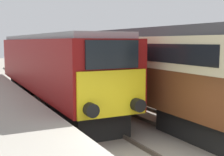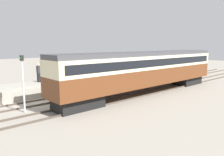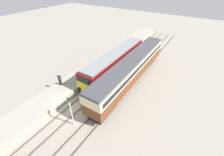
{
  "view_description": "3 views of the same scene",
  "coord_description": "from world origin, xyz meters",
  "views": [
    {
      "loc": [
        -4.49,
        -6.67,
        3.49
      ],
      "look_at": [
        0.0,
        2.38,
        2.28
      ],
      "focal_mm": 50.0,
      "sensor_mm": 36.0,
      "label": 1
    },
    {
      "loc": [
        16.66,
        -6.9,
        4.66
      ],
      "look_at": [
        1.7,
        6.38,
        1.6
      ],
      "focal_mm": 35.0,
      "sensor_mm": 36.0,
      "label": 2
    },
    {
      "loc": [
        11.18,
        -8.63,
        14.06
      ],
      "look_at": [
        1.7,
        6.38,
        1.6
      ],
      "focal_mm": 24.0,
      "sensor_mm": 36.0,
      "label": 3
    }
  ],
  "objects": [
    {
      "name": "ground_plane",
      "position": [
        0.0,
        0.0,
        0.0
      ],
      "size": [
        120.0,
        120.0,
        0.0
      ],
      "primitive_type": "plane",
      "color": "gray"
    },
    {
      "name": "platform_left",
      "position": [
        -3.3,
        8.0,
        0.51
      ],
      "size": [
        3.5,
        50.0,
        1.01
      ],
      "color": "#9E998C",
      "rests_on": "ground_plane"
    },
    {
      "name": "rails_near_track",
      "position": [
        0.0,
        5.0,
        0.07
      ],
      "size": [
        1.51,
        60.0,
        0.14
      ],
      "color": "#4C4238",
      "rests_on": "ground_plane"
    },
    {
      "name": "rails_far_track",
      "position": [
        3.4,
        5.0,
        0.07
      ],
      "size": [
        1.5,
        60.0,
        0.14
      ],
      "color": "#4C4238",
      "rests_on": "ground_plane"
    },
    {
      "name": "locomotive",
      "position": [
        0.0,
        10.05,
        2.15
      ],
      "size": [
        2.7,
        15.84,
        3.81
      ],
      "color": "black",
      "rests_on": "ground_plane"
    },
    {
      "name": "passenger_carriage",
      "position": [
        3.4,
        9.22,
        2.44
      ],
      "size": [
        2.75,
        19.69,
        4.01
      ],
      "color": "black",
      "rests_on": "ground_plane"
    },
    {
      "name": "person_on_platform",
      "position": [
        -4.08,
        1.83,
        1.92
      ],
      "size": [
        0.44,
        0.26,
        1.81
      ],
      "color": "black",
      "rests_on": "platform_left"
    },
    {
      "name": "signal_post",
      "position": [
        1.7,
        -1.72,
        2.35
      ],
      "size": [
        0.24,
        0.28,
        3.96
      ],
      "color": "silver",
      "rests_on": "ground_plane"
    }
  ]
}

